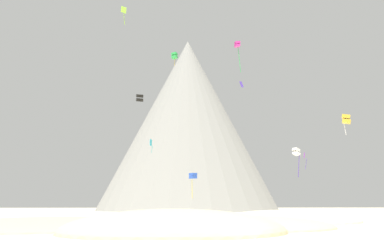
# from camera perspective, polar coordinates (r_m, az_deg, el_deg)

# --- Properties ---
(ground_plane) EXTENTS (400.00, 400.00, 0.00)m
(ground_plane) POSITION_cam_1_polar(r_m,az_deg,el_deg) (26.51, 9.00, -16.44)
(ground_plane) COLOR beige
(dune_foreground_left) EXTENTS (21.46, 22.88, 2.85)m
(dune_foreground_left) POSITION_cam_1_polar(r_m,az_deg,el_deg) (54.55, 13.13, -13.81)
(dune_foreground_left) COLOR beige
(dune_foreground_left) RESTS_ON ground_plane
(dune_foreground_right) EXTENTS (20.34, 19.71, 2.16)m
(dune_foreground_right) POSITION_cam_1_polar(r_m,az_deg,el_deg) (40.23, 7.75, -14.83)
(dune_foreground_right) COLOR #CCBA8E
(dune_foreground_right) RESTS_ON ground_plane
(dune_midground) EXTENTS (31.36, 29.75, 1.83)m
(dune_midground) POSITION_cam_1_polar(r_m,az_deg,el_deg) (42.82, -19.16, -14.12)
(dune_midground) COLOR #C6B284
(dune_midground) RESTS_ON ground_plane
(dune_back_low) EXTENTS (19.87, 17.32, 3.66)m
(dune_back_low) POSITION_cam_1_polar(r_m,az_deg,el_deg) (32.48, -2.57, -15.68)
(dune_back_low) COLOR #CCBA8E
(dune_back_low) RESTS_ON ground_plane
(bush_near_left) EXTENTS (1.60, 1.60, 0.94)m
(bush_near_left) POSITION_cam_1_polar(r_m,az_deg,el_deg) (47.87, 3.98, -13.84)
(bush_near_left) COLOR #568442
(bush_near_left) RESTS_ON ground_plane
(bush_far_left) EXTENTS (2.34, 2.34, 0.45)m
(bush_far_left) POSITION_cam_1_polar(r_m,az_deg,el_deg) (42.37, 8.35, -14.35)
(bush_far_left) COLOR #668C4C
(bush_far_left) RESTS_ON ground_plane
(bush_ridge_crest) EXTENTS (2.80, 2.80, 0.76)m
(bush_ridge_crest) POSITION_cam_1_polar(r_m,az_deg,el_deg) (40.61, 1.71, -14.37)
(bush_ridge_crest) COLOR #386633
(bush_ridge_crest) RESTS_ON ground_plane
(bush_far_right) EXTENTS (1.12, 1.12, 0.88)m
(bush_far_right) POSITION_cam_1_polar(r_m,az_deg,el_deg) (35.70, -11.83, -14.39)
(bush_far_right) COLOR #668C4C
(bush_far_right) RESTS_ON ground_plane
(bush_scatter_east) EXTENTS (2.40, 2.40, 0.69)m
(bush_scatter_east) POSITION_cam_1_polar(r_m,az_deg,el_deg) (44.04, 11.70, -13.98)
(bush_scatter_east) COLOR #568442
(bush_scatter_east) RESTS_ON ground_plane
(rock_massif) EXTENTS (76.39, 76.39, 59.63)m
(rock_massif) POSITION_cam_1_polar(r_m,az_deg,el_deg) (138.52, -0.23, -1.46)
(rock_massif) COLOR gray
(rock_massif) RESTS_ON ground_plane
(kite_blue_low) EXTENTS (1.49, 1.49, 4.41)m
(kite_blue_low) POSITION_cam_1_polar(r_m,az_deg,el_deg) (71.11, 0.15, -7.95)
(kite_blue_low) COLOR blue
(kite_violet_low) EXTENTS (0.59, 0.80, 3.72)m
(kite_violet_low) POSITION_cam_1_polar(r_m,az_deg,el_deg) (91.17, 15.70, -5.15)
(kite_violet_low) COLOR purple
(kite_lime_high) EXTENTS (0.88, 0.94, 3.53)m
(kite_lime_high) POSITION_cam_1_polar(r_m,az_deg,el_deg) (74.62, -9.66, 15.00)
(kite_lime_high) COLOR #8CD133
(kite_indigo_mid) EXTENTS (0.95, 0.76, 1.34)m
(kite_indigo_mid) POSITION_cam_1_polar(r_m,az_deg,el_deg) (81.08, 7.04, 5.04)
(kite_indigo_mid) COLOR #5138B2
(kite_gold_low) EXTENTS (1.42, 1.39, 2.74)m
(kite_gold_low) POSITION_cam_1_polar(r_m,az_deg,el_deg) (56.32, 21.04, 0.10)
(kite_gold_low) COLOR gold
(kite_green_high) EXTENTS (1.48, 1.44, 2.90)m
(kite_green_high) POSITION_cam_1_polar(r_m,az_deg,el_deg) (86.56, -2.49, 9.10)
(kite_green_high) COLOR green
(kite_cyan_mid) EXTENTS (0.59, 0.98, 2.96)m
(kite_cyan_mid) POSITION_cam_1_polar(r_m,az_deg,el_deg) (84.84, -5.84, -3.31)
(kite_cyan_mid) COLOR #33BCDB
(kite_white_low) EXTENTS (1.11, 1.08, 3.99)m
(kite_white_low) POSITION_cam_1_polar(r_m,az_deg,el_deg) (56.75, 14.58, -4.47)
(kite_white_low) COLOR white
(kite_black_mid) EXTENTS (1.48, 1.56, 1.69)m
(kite_black_mid) POSITION_cam_1_polar(r_m,az_deg,el_deg) (78.09, -7.44, 3.13)
(kite_black_mid) COLOR black
(kite_magenta_high) EXTENTS (0.95, 0.91, 5.26)m
(kite_magenta_high) POSITION_cam_1_polar(r_m,az_deg,el_deg) (66.31, 6.46, 10.50)
(kite_magenta_high) COLOR #D1339E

